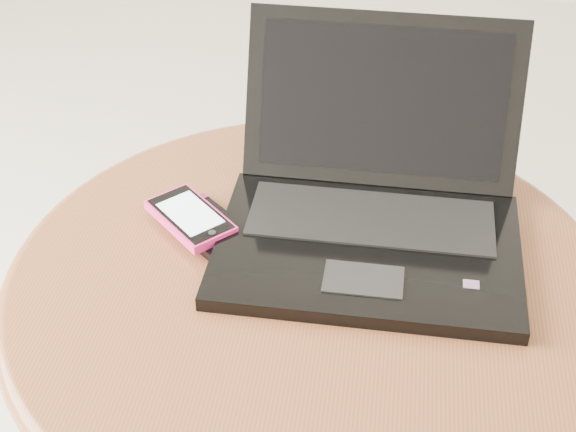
# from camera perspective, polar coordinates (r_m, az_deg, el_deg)

# --- Properties ---
(table) EXTENTS (0.67, 0.67, 0.53)m
(table) POSITION_cam_1_polar(r_m,az_deg,el_deg) (1.00, 1.36, -8.66)
(table) COLOR brown
(table) RESTS_ON ground
(laptop) EXTENTS (0.33, 0.32, 0.20)m
(laptop) POSITION_cam_1_polar(r_m,az_deg,el_deg) (0.97, 5.59, 0.78)
(laptop) COLOR black
(laptop) RESTS_ON table
(phone_black) EXTENTS (0.13, 0.13, 0.01)m
(phone_black) POSITION_cam_1_polar(r_m,az_deg,el_deg) (0.98, -5.04, -0.98)
(phone_black) COLOR black
(phone_black) RESTS_ON table
(phone_pink) EXTENTS (0.12, 0.12, 0.01)m
(phone_pink) POSITION_cam_1_polar(r_m,az_deg,el_deg) (0.98, -6.49, -0.10)
(phone_pink) COLOR #E9277A
(phone_pink) RESTS_ON phone_black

